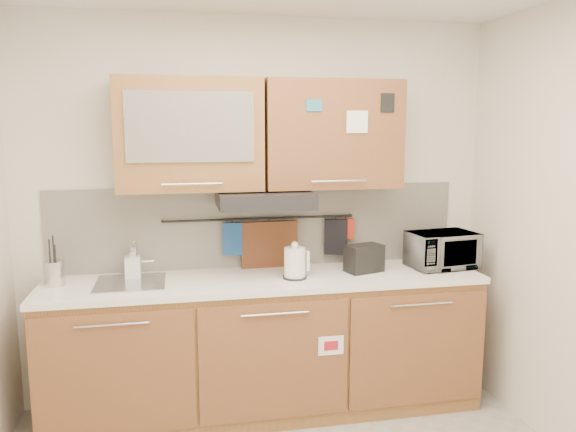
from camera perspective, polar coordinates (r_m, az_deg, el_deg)
name	(u,v)px	position (r m, az deg, el deg)	size (l,w,h in m)	color
wall_back	(259,212)	(3.87, -2.99, 0.44)	(3.20, 3.20, 0.00)	silver
base_cabinet	(267,352)	(3.82, -2.18, -13.65)	(2.80, 0.64, 0.88)	#A07338
countertop	(266,280)	(3.66, -2.22, -6.50)	(2.82, 0.62, 0.04)	white
backsplash	(259,226)	(3.88, -2.95, -1.05)	(2.80, 0.02, 0.56)	silver
upper_cabinets	(261,134)	(3.65, -2.72, 8.28)	(1.82, 0.37, 0.70)	#A07338
range_hood	(264,199)	(3.61, -2.42, 1.73)	(0.60, 0.46, 0.10)	black
sink	(131,283)	(3.64, -15.68, -6.53)	(0.42, 0.40, 0.26)	silver
utensil_rail	(260,219)	(3.83, -2.87, -0.26)	(0.02, 0.02, 1.30)	black
utensil_crock	(54,273)	(3.72, -22.65, -5.34)	(0.13, 0.13, 0.31)	silver
kettle	(295,264)	(3.59, 0.71, -4.88)	(0.17, 0.15, 0.24)	white
toaster	(364,258)	(3.79, 7.73, -4.25)	(0.27, 0.21, 0.18)	black
microwave	(442,250)	(4.00, 15.37, -3.34)	(0.44, 0.30, 0.24)	#999999
soap_bottle	(132,262)	(3.72, -15.52, -4.55)	(0.10, 0.10, 0.21)	#999999
cutting_board	(270,256)	(3.88, -1.88, -4.08)	(0.39, 0.03, 0.48)	brown
oven_mitt	(233,239)	(3.81, -5.66, -2.33)	(0.13, 0.03, 0.22)	navy
dark_pouch	(336,237)	(3.95, 4.89, -2.12)	(0.16, 0.05, 0.25)	black
pot_holder	(346,229)	(3.96, 5.92, -1.33)	(0.12, 0.02, 0.14)	red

